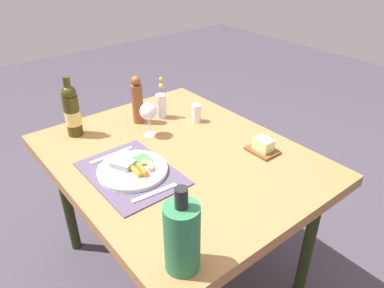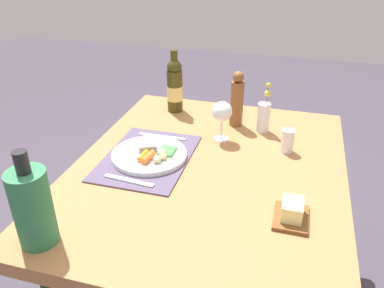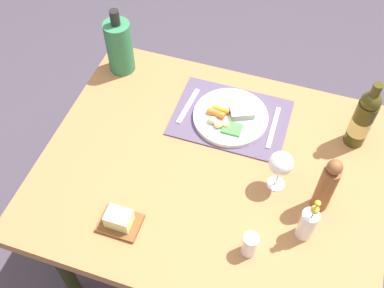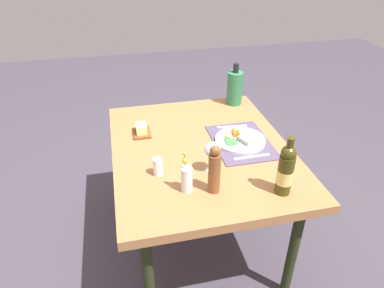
{
  "view_description": "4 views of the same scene",
  "coord_description": "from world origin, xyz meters",
  "px_view_note": "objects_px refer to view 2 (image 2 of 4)",
  "views": [
    {
      "loc": [
        1.08,
        -0.79,
        1.55
      ],
      "look_at": [
        0.06,
        0.03,
        0.77
      ],
      "focal_mm": 34.23,
      "sensor_mm": 36.0,
      "label": 1
    },
    {
      "loc": [
        1.15,
        0.26,
        1.45
      ],
      "look_at": [
        -0.04,
        -0.07,
        0.77
      ],
      "focal_mm": 36.46,
      "sensor_mm": 36.0,
      "label": 2
    },
    {
      "loc": [
        -0.21,
        0.87,
        2.02
      ],
      "look_at": [
        0.09,
        -0.04,
        0.75
      ],
      "focal_mm": 43.11,
      "sensor_mm": 36.0,
      "label": 3
    },
    {
      "loc": [
        -1.55,
        0.4,
        1.73
      ],
      "look_at": [
        -0.02,
        0.06,
        0.75
      ],
      "focal_mm": 32.58,
      "sensor_mm": 36.0,
      "label": 4
    }
  ],
  "objects_px": {
    "fork": "(162,137)",
    "flower_vase": "(264,116)",
    "pepper_mill": "(237,100)",
    "wine_bottle": "(175,86)",
    "salt_shaker": "(288,141)",
    "knife": "(129,181)",
    "dining_table": "(208,182)",
    "dinner_plate": "(150,154)",
    "cooler_bottle": "(33,207)",
    "wine_glass": "(221,112)",
    "butter_dish": "(292,213)"
  },
  "relations": [
    {
      "from": "fork",
      "to": "flower_vase",
      "type": "height_order",
      "value": "flower_vase"
    },
    {
      "from": "pepper_mill",
      "to": "wine_bottle",
      "type": "bearing_deg",
      "value": -104.34
    },
    {
      "from": "flower_vase",
      "to": "pepper_mill",
      "type": "xyz_separation_m",
      "value": [
        -0.03,
        -0.12,
        0.05
      ]
    },
    {
      "from": "flower_vase",
      "to": "salt_shaker",
      "type": "xyz_separation_m",
      "value": [
        0.15,
        0.11,
        -0.02
      ]
    },
    {
      "from": "knife",
      "to": "dining_table",
      "type": "bearing_deg",
      "value": 130.99
    },
    {
      "from": "dining_table",
      "to": "dinner_plate",
      "type": "height_order",
      "value": "dinner_plate"
    },
    {
      "from": "dining_table",
      "to": "knife",
      "type": "distance_m",
      "value": 0.3
    },
    {
      "from": "salt_shaker",
      "to": "cooler_bottle",
      "type": "relative_size",
      "value": 0.32
    },
    {
      "from": "flower_vase",
      "to": "salt_shaker",
      "type": "height_order",
      "value": "flower_vase"
    },
    {
      "from": "fork",
      "to": "wine_bottle",
      "type": "xyz_separation_m",
      "value": [
        -0.28,
        -0.04,
        0.11
      ]
    },
    {
      "from": "fork",
      "to": "wine_glass",
      "type": "height_order",
      "value": "wine_glass"
    },
    {
      "from": "dinner_plate",
      "to": "flower_vase",
      "type": "relative_size",
      "value": 1.3
    },
    {
      "from": "fork",
      "to": "pepper_mill",
      "type": "height_order",
      "value": "pepper_mill"
    },
    {
      "from": "knife",
      "to": "wine_glass",
      "type": "bearing_deg",
      "value": 154.5
    },
    {
      "from": "knife",
      "to": "wine_glass",
      "type": "xyz_separation_m",
      "value": [
        -0.39,
        0.23,
        0.11
      ]
    },
    {
      "from": "salt_shaker",
      "to": "pepper_mill",
      "type": "distance_m",
      "value": 0.3
    },
    {
      "from": "dinner_plate",
      "to": "salt_shaker",
      "type": "relative_size",
      "value": 3.06
    },
    {
      "from": "dining_table",
      "to": "fork",
      "type": "distance_m",
      "value": 0.29
    },
    {
      "from": "knife",
      "to": "pepper_mill",
      "type": "bearing_deg",
      "value": 158.82
    },
    {
      "from": "fork",
      "to": "cooler_bottle",
      "type": "bearing_deg",
      "value": -11.19
    },
    {
      "from": "dining_table",
      "to": "pepper_mill",
      "type": "xyz_separation_m",
      "value": [
        -0.37,
        0.03,
        0.18
      ]
    },
    {
      "from": "dinner_plate",
      "to": "salt_shaker",
      "type": "xyz_separation_m",
      "value": [
        -0.19,
        0.48,
        0.03
      ]
    },
    {
      "from": "pepper_mill",
      "to": "knife",
      "type": "bearing_deg",
      "value": -26.33
    },
    {
      "from": "flower_vase",
      "to": "butter_dish",
      "type": "height_order",
      "value": "flower_vase"
    },
    {
      "from": "wine_glass",
      "to": "pepper_mill",
      "type": "bearing_deg",
      "value": 166.49
    },
    {
      "from": "wine_bottle",
      "to": "fork",
      "type": "bearing_deg",
      "value": 7.3
    },
    {
      "from": "fork",
      "to": "butter_dish",
      "type": "xyz_separation_m",
      "value": [
        0.38,
        0.53,
        0.02
      ]
    },
    {
      "from": "dinner_plate",
      "to": "salt_shaker",
      "type": "height_order",
      "value": "salt_shaker"
    },
    {
      "from": "butter_dish",
      "to": "cooler_bottle",
      "type": "bearing_deg",
      "value": -67.14
    },
    {
      "from": "fork",
      "to": "cooler_bottle",
      "type": "relative_size",
      "value": 0.71
    },
    {
      "from": "fork",
      "to": "flower_vase",
      "type": "bearing_deg",
      "value": 114.36
    },
    {
      "from": "salt_shaker",
      "to": "wine_bottle",
      "type": "relative_size",
      "value": 0.32
    },
    {
      "from": "dining_table",
      "to": "pepper_mill",
      "type": "bearing_deg",
      "value": 174.9
    },
    {
      "from": "flower_vase",
      "to": "wine_glass",
      "type": "height_order",
      "value": "flower_vase"
    },
    {
      "from": "dining_table",
      "to": "wine_bottle",
      "type": "bearing_deg",
      "value": -148.98
    },
    {
      "from": "flower_vase",
      "to": "butter_dish",
      "type": "xyz_separation_m",
      "value": [
        0.55,
        0.15,
        -0.04
      ]
    },
    {
      "from": "flower_vase",
      "to": "pepper_mill",
      "type": "height_order",
      "value": "pepper_mill"
    },
    {
      "from": "pepper_mill",
      "to": "butter_dish",
      "type": "distance_m",
      "value": 0.65
    },
    {
      "from": "dining_table",
      "to": "fork",
      "type": "xyz_separation_m",
      "value": [
        -0.16,
        -0.23,
        0.07
      ]
    },
    {
      "from": "cooler_bottle",
      "to": "pepper_mill",
      "type": "distance_m",
      "value": 0.94
    },
    {
      "from": "dinner_plate",
      "to": "cooler_bottle",
      "type": "relative_size",
      "value": 0.99
    },
    {
      "from": "knife",
      "to": "cooler_bottle",
      "type": "xyz_separation_m",
      "value": [
        0.32,
        -0.12,
        0.11
      ]
    },
    {
      "from": "dinner_plate",
      "to": "pepper_mill",
      "type": "relative_size",
      "value": 1.15
    },
    {
      "from": "butter_dish",
      "to": "wine_glass",
      "type": "bearing_deg",
      "value": -145.05
    },
    {
      "from": "dining_table",
      "to": "dinner_plate",
      "type": "relative_size",
      "value": 4.25
    },
    {
      "from": "dining_table",
      "to": "knife",
      "type": "xyz_separation_m",
      "value": [
        0.17,
        -0.23,
        0.07
      ]
    },
    {
      "from": "fork",
      "to": "wine_glass",
      "type": "bearing_deg",
      "value": 103.75
    },
    {
      "from": "flower_vase",
      "to": "butter_dish",
      "type": "distance_m",
      "value": 0.58
    },
    {
      "from": "pepper_mill",
      "to": "salt_shaker",
      "type": "bearing_deg",
      "value": 52.25
    },
    {
      "from": "flower_vase",
      "to": "dining_table",
      "type": "bearing_deg",
      "value": -24.1
    }
  ]
}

